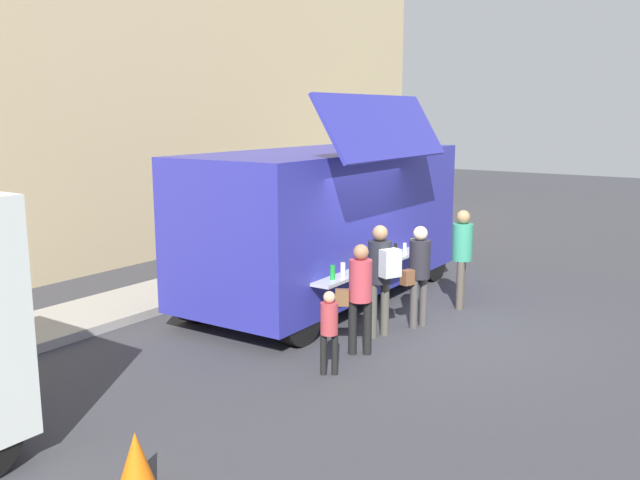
{
  "coord_description": "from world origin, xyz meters",
  "views": [
    {
      "loc": [
        -9.72,
        -4.74,
        3.49
      ],
      "look_at": [
        -0.14,
        1.83,
        1.3
      ],
      "focal_mm": 38.16,
      "sensor_mm": 36.0,
      "label": 1
    }
  ],
  "objects_px": {
    "traffic_cone_orange": "(136,460)",
    "customer_front_ordering": "(419,268)",
    "customer_rear_waiting": "(359,290)",
    "trash_bin": "(332,234)",
    "customer_mid_with_backpack": "(381,270)",
    "child_near_queue": "(329,325)",
    "food_truck_main": "(328,219)",
    "customer_extra_browsing": "(462,250)"
  },
  "relations": [
    {
      "from": "customer_extra_browsing",
      "to": "child_near_queue",
      "type": "relative_size",
      "value": 1.53
    },
    {
      "from": "customer_front_ordering",
      "to": "child_near_queue",
      "type": "xyz_separation_m",
      "value": [
        -2.55,
        0.05,
        -0.3
      ]
    },
    {
      "from": "customer_extra_browsing",
      "to": "food_truck_main",
      "type": "bearing_deg",
      "value": 3.57
    },
    {
      "from": "customer_front_ordering",
      "to": "child_near_queue",
      "type": "distance_m",
      "value": 2.57
    },
    {
      "from": "traffic_cone_orange",
      "to": "customer_extra_browsing",
      "type": "bearing_deg",
      "value": -0.99
    },
    {
      "from": "traffic_cone_orange",
      "to": "customer_front_ordering",
      "type": "height_order",
      "value": "customer_front_ordering"
    },
    {
      "from": "food_truck_main",
      "to": "traffic_cone_orange",
      "type": "distance_m",
      "value": 6.97
    },
    {
      "from": "food_truck_main",
      "to": "customer_rear_waiting",
      "type": "height_order",
      "value": "food_truck_main"
    },
    {
      "from": "trash_bin",
      "to": "customer_rear_waiting",
      "type": "bearing_deg",
      "value": -143.5
    },
    {
      "from": "customer_rear_waiting",
      "to": "food_truck_main",
      "type": "bearing_deg",
      "value": 9.32
    },
    {
      "from": "trash_bin",
      "to": "food_truck_main",
      "type": "bearing_deg",
      "value": -147.67
    },
    {
      "from": "traffic_cone_orange",
      "to": "customer_rear_waiting",
      "type": "height_order",
      "value": "customer_rear_waiting"
    },
    {
      "from": "trash_bin",
      "to": "customer_mid_with_backpack",
      "type": "bearing_deg",
      "value": -139.98
    },
    {
      "from": "customer_extra_browsing",
      "to": "trash_bin",
      "type": "bearing_deg",
      "value": -48.43
    },
    {
      "from": "trash_bin",
      "to": "customer_front_ordering",
      "type": "height_order",
      "value": "customer_front_ordering"
    },
    {
      "from": "food_truck_main",
      "to": "customer_front_ordering",
      "type": "height_order",
      "value": "food_truck_main"
    },
    {
      "from": "child_near_queue",
      "to": "customer_mid_with_backpack",
      "type": "bearing_deg",
      "value": -27.8
    },
    {
      "from": "customer_rear_waiting",
      "to": "trash_bin",
      "type": "bearing_deg",
      "value": 3.34
    },
    {
      "from": "customer_rear_waiting",
      "to": "child_near_queue",
      "type": "bearing_deg",
      "value": 151.93
    },
    {
      "from": "food_truck_main",
      "to": "customer_mid_with_backpack",
      "type": "xyz_separation_m",
      "value": [
        -1.39,
        -1.93,
        -0.45
      ]
    },
    {
      "from": "traffic_cone_orange",
      "to": "customer_mid_with_backpack",
      "type": "distance_m",
      "value": 5.18
    },
    {
      "from": "trash_bin",
      "to": "customer_mid_with_backpack",
      "type": "xyz_separation_m",
      "value": [
        -5.06,
        -4.25,
        0.62
      ]
    },
    {
      "from": "customer_mid_with_backpack",
      "to": "customer_extra_browsing",
      "type": "height_order",
      "value": "customer_extra_browsing"
    },
    {
      "from": "customer_rear_waiting",
      "to": "child_near_queue",
      "type": "height_order",
      "value": "customer_rear_waiting"
    },
    {
      "from": "customer_mid_with_backpack",
      "to": "customer_extra_browsing",
      "type": "bearing_deg",
      "value": -74.68
    },
    {
      "from": "trash_bin",
      "to": "customer_front_ordering",
      "type": "bearing_deg",
      "value": -133.41
    },
    {
      "from": "customer_front_ordering",
      "to": "customer_mid_with_backpack",
      "type": "height_order",
      "value": "customer_mid_with_backpack"
    },
    {
      "from": "customer_front_ordering",
      "to": "customer_rear_waiting",
      "type": "relative_size",
      "value": 1.03
    },
    {
      "from": "traffic_cone_orange",
      "to": "trash_bin",
      "type": "bearing_deg",
      "value": 23.88
    },
    {
      "from": "trash_bin",
      "to": "customer_mid_with_backpack",
      "type": "height_order",
      "value": "customer_mid_with_backpack"
    },
    {
      "from": "customer_mid_with_backpack",
      "to": "customer_rear_waiting",
      "type": "distance_m",
      "value": 0.87
    },
    {
      "from": "customer_mid_with_backpack",
      "to": "customer_rear_waiting",
      "type": "height_order",
      "value": "customer_mid_with_backpack"
    },
    {
      "from": "customer_front_ordering",
      "to": "customer_extra_browsing",
      "type": "xyz_separation_m",
      "value": [
        1.48,
        -0.12,
        0.07
      ]
    },
    {
      "from": "customer_front_ordering",
      "to": "customer_mid_with_backpack",
      "type": "distance_m",
      "value": 0.84
    },
    {
      "from": "traffic_cone_orange",
      "to": "customer_extra_browsing",
      "type": "distance_m",
      "value": 7.43
    },
    {
      "from": "customer_extra_browsing",
      "to": "child_near_queue",
      "type": "distance_m",
      "value": 4.05
    },
    {
      "from": "customer_mid_with_backpack",
      "to": "customer_rear_waiting",
      "type": "xyz_separation_m",
      "value": [
        -0.85,
        -0.12,
        -0.12
      ]
    },
    {
      "from": "traffic_cone_orange",
      "to": "customer_mid_with_backpack",
      "type": "xyz_separation_m",
      "value": [
        5.11,
        0.25,
        0.81
      ]
    },
    {
      "from": "traffic_cone_orange",
      "to": "trash_bin",
      "type": "distance_m",
      "value": 11.12
    },
    {
      "from": "customer_mid_with_backpack",
      "to": "food_truck_main",
      "type": "bearing_deg",
      "value": -10.99
    },
    {
      "from": "customer_rear_waiting",
      "to": "traffic_cone_orange",
      "type": "bearing_deg",
      "value": 148.59
    },
    {
      "from": "traffic_cone_orange",
      "to": "customer_front_ordering",
      "type": "bearing_deg",
      "value": -0.02
    }
  ]
}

